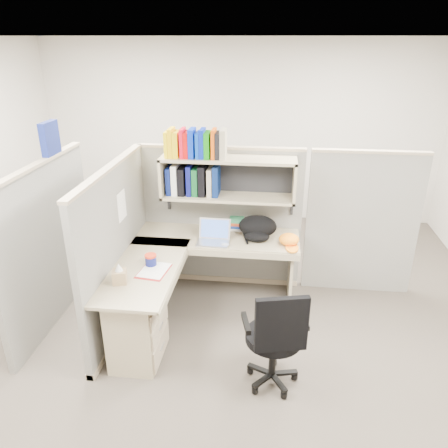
# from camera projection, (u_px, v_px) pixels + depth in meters

# --- Properties ---
(ground) EXTENTS (6.00, 6.00, 0.00)m
(ground) POSITION_uv_depth(u_px,v_px,m) (210.00, 325.00, 4.44)
(ground) COLOR #342E28
(ground) RESTS_ON ground
(room_shell) EXTENTS (6.00, 6.00, 6.00)m
(room_shell) POSITION_uv_depth(u_px,v_px,m) (208.00, 171.00, 3.79)
(room_shell) COLOR #B9B2A7
(room_shell) RESTS_ON ground
(cubicle) EXTENTS (3.79, 1.84, 1.95)m
(cubicle) POSITION_uv_depth(u_px,v_px,m) (181.00, 224.00, 4.53)
(cubicle) COLOR slate
(cubicle) RESTS_ON ground
(desk) EXTENTS (1.74, 1.75, 0.73)m
(desk) POSITION_uv_depth(u_px,v_px,m) (162.00, 301.00, 4.05)
(desk) COLOR gray
(desk) RESTS_ON ground
(laptop) EXTENTS (0.34, 0.34, 0.24)m
(laptop) POSITION_uv_depth(u_px,v_px,m) (213.00, 233.00, 4.46)
(laptop) COLOR #B2B2B6
(laptop) RESTS_ON desk
(backpack) EXTENTS (0.42, 0.34, 0.24)m
(backpack) POSITION_uv_depth(u_px,v_px,m) (257.00, 228.00, 4.57)
(backpack) COLOR black
(backpack) RESTS_ON desk
(orange_cap) EXTENTS (0.27, 0.29, 0.11)m
(orange_cap) POSITION_uv_depth(u_px,v_px,m) (289.00, 239.00, 4.46)
(orange_cap) COLOR orange
(orange_cap) RESTS_ON desk
(snack_canister) EXTENTS (0.11, 0.11, 0.11)m
(snack_canister) POSITION_uv_depth(u_px,v_px,m) (151.00, 260.00, 4.06)
(snack_canister) COLOR #0F1458
(snack_canister) RESTS_ON desk
(tissue_box) EXTENTS (0.14, 0.14, 0.19)m
(tissue_box) POSITION_uv_depth(u_px,v_px,m) (119.00, 273.00, 3.75)
(tissue_box) COLOR tan
(tissue_box) RESTS_ON desk
(mouse) EXTENTS (0.11, 0.09, 0.03)m
(mouse) POSITION_uv_depth(u_px,v_px,m) (225.00, 244.00, 4.45)
(mouse) COLOR #8695BE
(mouse) RESTS_ON desk
(paper_cup) EXTENTS (0.08, 0.08, 0.09)m
(paper_cup) POSITION_uv_depth(u_px,v_px,m) (221.00, 228.00, 4.76)
(paper_cup) COLOR silver
(paper_cup) RESTS_ON desk
(book_stack) EXTENTS (0.19, 0.25, 0.12)m
(book_stack) POSITION_uv_depth(u_px,v_px,m) (237.00, 222.00, 4.87)
(book_stack) COLOR gray
(book_stack) RESTS_ON desk
(loose_paper) EXTENTS (0.27, 0.33, 0.00)m
(loose_paper) POSITION_uv_depth(u_px,v_px,m) (154.00, 270.00, 3.99)
(loose_paper) COLOR silver
(loose_paper) RESTS_ON desk
(task_chair) EXTENTS (0.55, 0.51, 0.97)m
(task_chair) POSITION_uv_depth(u_px,v_px,m) (274.00, 353.00, 3.53)
(task_chair) COLOR black
(task_chair) RESTS_ON ground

